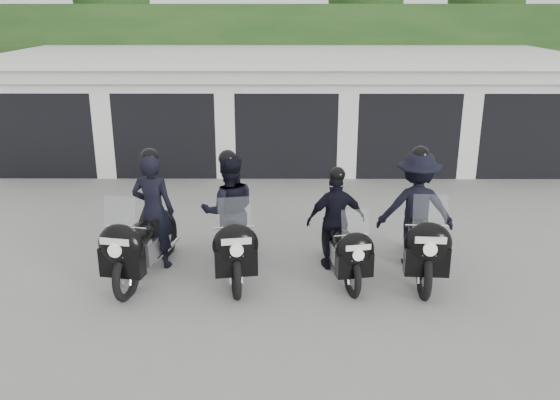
{
  "coord_description": "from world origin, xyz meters",
  "views": [
    {
      "loc": [
        -0.09,
        -9.32,
        4.33
      ],
      "look_at": [
        -0.14,
        0.52,
        1.05
      ],
      "focal_mm": 38.0,
      "sensor_mm": 36.0,
      "label": 1
    }
  ],
  "objects_px": {
    "police_bike_b": "(230,221)",
    "police_bike_c": "(339,228)",
    "police_bike_a": "(146,226)",
    "police_bike_d": "(418,218)"
  },
  "relations": [
    {
      "from": "police_bike_a",
      "to": "police_bike_d",
      "type": "distance_m",
      "value": 4.51
    },
    {
      "from": "police_bike_b",
      "to": "police_bike_c",
      "type": "xyz_separation_m",
      "value": [
        1.8,
        -0.07,
        -0.11
      ]
    },
    {
      "from": "police_bike_a",
      "to": "police_bike_b",
      "type": "xyz_separation_m",
      "value": [
        1.37,
        0.17,
        0.04
      ]
    },
    {
      "from": "police_bike_b",
      "to": "police_bike_d",
      "type": "height_order",
      "value": "police_bike_d"
    },
    {
      "from": "police_bike_a",
      "to": "police_bike_c",
      "type": "relative_size",
      "value": 1.16
    },
    {
      "from": "police_bike_d",
      "to": "police_bike_c",
      "type": "bearing_deg",
      "value": -170.57
    },
    {
      "from": "police_bike_c",
      "to": "police_bike_d",
      "type": "distance_m",
      "value": 1.34
    },
    {
      "from": "police_bike_a",
      "to": "police_bike_d",
      "type": "bearing_deg",
      "value": 13.99
    },
    {
      "from": "police_bike_a",
      "to": "police_bike_c",
      "type": "distance_m",
      "value": 3.18
    },
    {
      "from": "police_bike_a",
      "to": "police_bike_d",
      "type": "relative_size",
      "value": 0.98
    }
  ]
}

